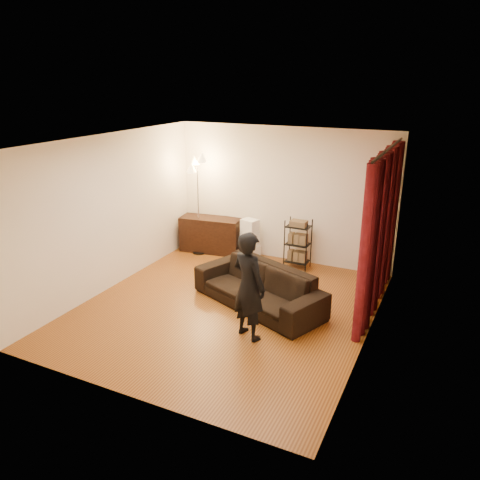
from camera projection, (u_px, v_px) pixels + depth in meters
The scene contains 14 objects.
floor at pixel (227, 308), 7.66m from camera, with size 5.00×5.00×0.00m, color #92561E.
ceiling at pixel (225, 141), 6.78m from camera, with size 5.00×5.00×0.00m, color white.
wall_back at pixel (283, 195), 9.35m from camera, with size 5.00×5.00×0.00m, color #F3E6CF.
wall_front at pixel (121, 293), 5.09m from camera, with size 5.00×5.00×0.00m, color #F3E6CF.
wall_left at pixel (111, 212), 8.14m from camera, with size 5.00×5.00×0.00m, color #F3E6CF.
wall_right at pixel (374, 252), 6.30m from camera, with size 5.00×5.00×0.00m, color #F3E6CF.
curtain_rod at pixel (389, 149), 6.90m from camera, with size 0.04×0.04×2.65m, color black.
curtain at pixel (379, 232), 7.34m from camera, with size 0.22×2.65×2.55m, color maroon, non-canonical shape.
sofa at pixel (258, 287), 7.65m from camera, with size 2.30×0.90×0.67m, color black.
person at pixel (249, 286), 6.57m from camera, with size 0.58×0.38×1.60m, color black.
media_cabinet at pixel (211, 235), 10.05m from camera, with size 1.29×0.48×0.75m, color black.
storage_boxes at pixel (250, 239), 9.67m from camera, with size 0.34×0.27×0.84m, color white, non-canonical shape.
wire_shelf at pixel (298, 244), 9.14m from camera, with size 0.45×0.31×0.99m, color black, non-canonical shape.
floor_lamp at pixel (198, 206), 9.74m from camera, with size 0.37×0.37×2.07m, color silver, non-canonical shape.
Camera 1 is at (3.16, -6.10, 3.57)m, focal length 35.00 mm.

